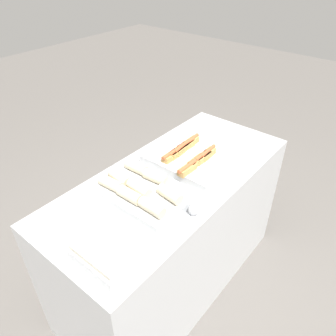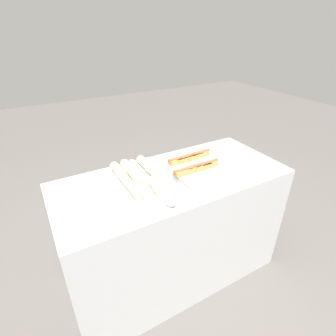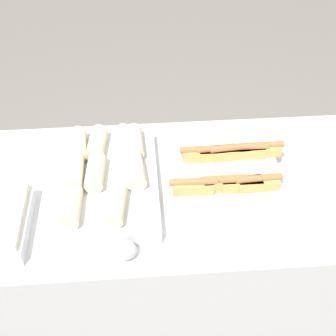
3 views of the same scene
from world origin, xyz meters
name	(u,v)px [view 3 (image 3 of 3)]	position (x,y,z in m)	size (l,w,h in m)	color
ground_plane	(177,329)	(0.00, 0.00, 0.00)	(12.00, 12.00, 0.00)	slate
counter	(179,269)	(0.00, 0.00, 0.46)	(1.58, 0.69, 0.92)	silver
tray_hotdogs	(228,175)	(0.15, 0.00, 0.95)	(0.39, 0.47, 0.10)	silver
tray_wraps	(104,179)	(-0.24, 0.01, 0.96)	(0.33, 0.47, 0.11)	silver
serving_spoon_near	(124,251)	(-0.19, -0.27, 0.94)	(0.21, 0.06, 0.06)	#B2B5BA
serving_spoon_far	(121,131)	(-0.19, 0.27, 0.94)	(0.19, 0.06, 0.06)	#B2B5BA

